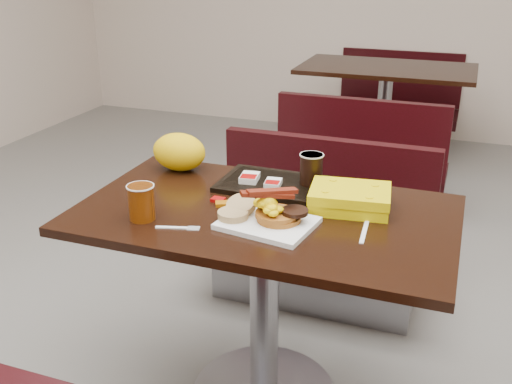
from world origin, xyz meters
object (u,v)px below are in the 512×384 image
(knife, at_px, (364,231))
(coffee_cup_far, at_px, (311,169))
(bench_far_s, at_px, (365,149))
(platter, at_px, (267,223))
(table_far, at_px, (383,119))
(hashbrown_sleeve_right, at_px, (273,183))
(table_near, at_px, (264,310))
(clamshell, at_px, (350,199))
(bench_near_n, at_px, (316,229))
(pancake_stack, at_px, (279,216))
(bench_far_n, at_px, (396,99))
(fork, at_px, (171,228))
(coffee_cup_near, at_px, (141,202))
(paper_bag, at_px, (179,152))
(hashbrown_sleeve_left, at_px, (250,178))
(tray, at_px, (272,184))

(knife, relative_size, coffee_cup_far, 1.46)
(bench_far_s, height_order, platter, platter)
(table_far, distance_m, platter, 2.73)
(platter, height_order, hashbrown_sleeve_right, hashbrown_sleeve_right)
(table_near, xyz_separation_m, coffee_cup_far, (0.09, 0.23, 0.45))
(bench_far_s, relative_size, clamshell, 3.95)
(bench_near_n, relative_size, coffee_cup_far, 9.28)
(pancake_stack, xyz_separation_m, knife, (0.25, 0.04, -0.03))
(bench_near_n, height_order, hashbrown_sleeve_right, hashbrown_sleeve_right)
(hashbrown_sleeve_right, distance_m, coffee_cup_far, 0.14)
(bench_far_n, bearing_deg, fork, -93.62)
(platter, bearing_deg, knife, 20.18)
(coffee_cup_near, height_order, fork, coffee_cup_near)
(table_far, height_order, pancake_stack, pancake_stack)
(fork, distance_m, clamshell, 0.58)
(knife, xyz_separation_m, coffee_cup_far, (-0.24, 0.28, 0.07))
(pancake_stack, bearing_deg, bench_near_n, 95.33)
(pancake_stack, bearing_deg, paper_bag, 146.60)
(paper_bag, bearing_deg, coffee_cup_far, -1.26)
(table_far, xyz_separation_m, fork, (-0.22, -2.82, 0.38))
(fork, height_order, hashbrown_sleeve_left, hashbrown_sleeve_left)
(platter, relative_size, tray, 0.75)
(table_near, height_order, platter, platter)
(pancake_stack, distance_m, coffee_cup_near, 0.42)
(fork, xyz_separation_m, hashbrown_sleeve_right, (0.19, 0.39, 0.02))
(hashbrown_sleeve_left, bearing_deg, bench_near_n, 68.64)
(table_near, height_order, bench_near_n, table_near)
(table_near, height_order, coffee_cup_far, coffee_cup_far)
(bench_near_n, xyz_separation_m, hashbrown_sleeve_right, (-0.03, -0.53, 0.42))
(hashbrown_sleeve_right, bearing_deg, fork, -124.02)
(hashbrown_sleeve_left, bearing_deg, fork, -111.42)
(table_near, bearing_deg, clamshell, 24.05)
(bench_near_n, height_order, pancake_stack, pancake_stack)
(bench_near_n, relative_size, table_far, 0.83)
(bench_far_n, height_order, coffee_cup_near, coffee_cup_near)
(table_near, distance_m, knife, 0.50)
(bench_far_n, relative_size, pancake_stack, 7.46)
(bench_far_n, bearing_deg, coffee_cup_near, -95.51)
(knife, distance_m, tray, 0.45)
(platter, height_order, hashbrown_sleeve_left, hashbrown_sleeve_left)
(bench_far_s, xyz_separation_m, clamshell, (0.25, -1.79, 0.42))
(table_near, relative_size, platter, 4.43)
(bench_far_s, relative_size, coffee_cup_far, 9.28)
(table_near, bearing_deg, hashbrown_sleeve_left, 123.17)
(fork, xyz_separation_m, clamshell, (0.47, 0.33, 0.03))
(tray, bearing_deg, fork, -112.09)
(platter, bearing_deg, bench_far_n, 99.59)
(table_far, height_order, coffee_cup_far, coffee_cup_far)
(bench_far_s, bearing_deg, fork, -96.00)
(table_near, height_order, hashbrown_sleeve_left, hashbrown_sleeve_left)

